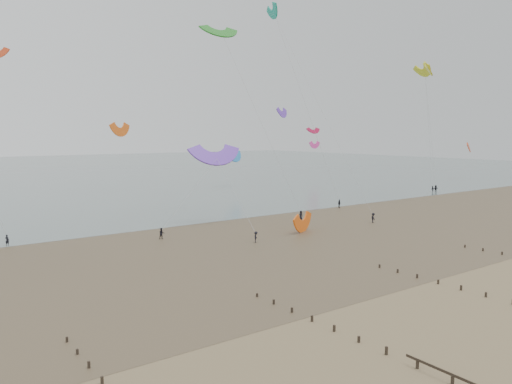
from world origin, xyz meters
TOP-DOWN VIEW (x-y plane):
  - ground at (0.00, 0.00)m, footprint 500.00×500.00m
  - sea_and_shore at (-4.08, 34.40)m, footprint 500.00×665.00m
  - kitesurfer_lead at (-29.51, 50.94)m, footprint 0.69×0.68m
  - kitesurfers at (29.97, 44.93)m, footprint 144.87×26.65m
  - grounded_kite at (11.17, 33.77)m, footprint 7.45×6.85m
  - kites_airborne at (-16.44, 84.60)m, footprint 235.59×119.78m

SIDE VIEW (x-z plane):
  - ground at x=0.00m, z-range 0.00..0.00m
  - grounded_kite at x=11.17m, z-range -1.65..1.65m
  - sea_and_shore at x=-4.08m, z-range -0.01..0.02m
  - kitesurfer_lead at x=-29.51m, z-range 0.00..1.60m
  - kitesurfers at x=29.97m, z-range -0.06..1.83m
  - kites_airborne at x=-16.44m, z-range 1.47..42.25m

